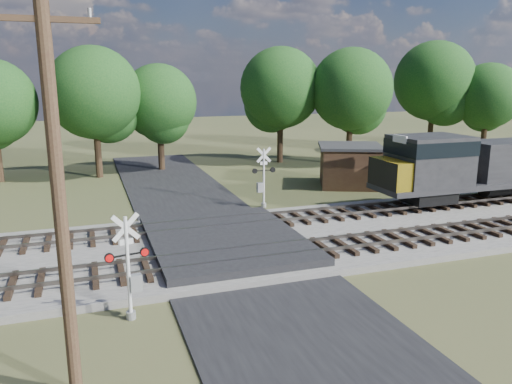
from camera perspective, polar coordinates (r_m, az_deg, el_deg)
name	(u,v)px	position (r m, az deg, el deg)	size (l,w,h in m)	color
ground	(228,251)	(23.68, -3.21, -6.76)	(160.00, 160.00, 0.00)	#3B4525
ballast_bed	(403,225)	(28.28, 16.42, -3.66)	(140.00, 10.00, 0.30)	gray
road	(228,250)	(23.67, -3.21, -6.67)	(7.00, 60.00, 0.08)	black
crossing_panel	(225,242)	(24.03, -3.55, -5.67)	(7.00, 9.00, 0.62)	#262628
track_near	(306,249)	(22.79, 5.79, -6.51)	(140.00, 2.60, 0.33)	black
track_far	(268,220)	(27.19, 1.40, -3.20)	(140.00, 2.60, 0.33)	black
crossing_signal_near	(131,276)	(17.35, -14.11, -9.27)	(1.49, 0.39, 3.71)	silver
crossing_signal_far	(263,183)	(31.03, 0.76, 1.07)	(1.54, 0.33, 3.81)	silver
utility_pole	(59,197)	(12.63, -21.61, -0.53)	(2.42, 0.33, 9.90)	#3E261C
equipment_shed	(350,165)	(37.96, 10.64, 3.03)	(5.97, 5.97, 3.10)	#42291C
treeline	(247,93)	(44.60, -1.03, 11.24)	(82.27, 11.08, 11.68)	black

